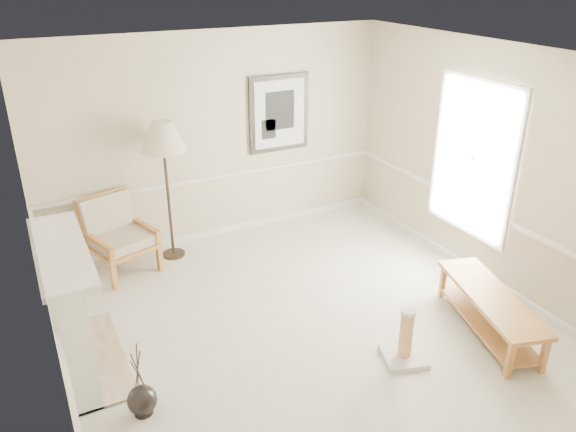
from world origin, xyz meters
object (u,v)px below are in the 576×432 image
object	(u,v)px
floor_lamp	(163,141)
bench	(490,307)
armchair	(116,231)
floor_vase	(142,401)
scratching_post	(405,344)

from	to	relation	value
floor_lamp	bench	world-z (taller)	floor_lamp
armchair	bench	xyz separation A→B (m)	(3.27, -3.22, -0.22)
floor_vase	scratching_post	world-z (taller)	floor_vase
bench	armchair	bearing A→B (deg)	135.46
floor_lamp	scratching_post	size ratio (longest dim) A/B	3.15
armchair	scratching_post	bearing A→B (deg)	-73.88
armchair	scratching_post	distance (m)	3.88
bench	scratching_post	size ratio (longest dim) A/B	2.83
floor_vase	floor_lamp	bearing A→B (deg)	68.49
floor_vase	floor_lamp	xyz separation A→B (m)	(1.09, 2.76, 1.49)
floor_vase	scratching_post	xyz separation A→B (m)	(2.55, -0.45, 0.04)
floor_lamp	bench	size ratio (longest dim) A/B	1.12
floor_vase	bench	bearing A→B (deg)	-7.38
armchair	scratching_post	size ratio (longest dim) A/B	1.66
armchair	bench	world-z (taller)	armchair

